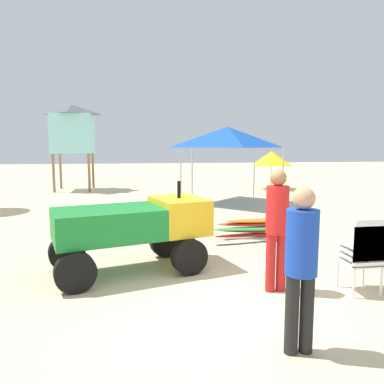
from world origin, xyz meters
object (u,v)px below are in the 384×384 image
stacked_plastic_chairs (365,250)px  beach_umbrella_left (272,158)px  lifeguard_near_center (301,259)px  lifeguard_near_right (277,222)px  surfboard_pile (264,230)px  lifeguard_tower (73,129)px  utility_cart (135,225)px  popup_canopy (227,137)px

stacked_plastic_chairs → beach_umbrella_left: bearing=75.2°
lifeguard_near_center → lifeguard_near_right: lifeguard_near_right is taller
lifeguard_near_right → beach_umbrella_left: bearing=69.8°
lifeguard_near_center → beach_umbrella_left: (4.88, 13.87, 0.51)m
surfboard_pile → lifeguard_tower: lifeguard_tower is taller
utility_cart → beach_umbrella_left: size_ratio=1.42×
stacked_plastic_chairs → beach_umbrella_left: 13.05m
lifeguard_near_right → popup_canopy: 8.39m
lifeguard_near_center → lifeguard_tower: (-4.55, 14.82, 1.91)m
beach_umbrella_left → lifeguard_tower: bearing=174.3°
beach_umbrella_left → stacked_plastic_chairs: bearing=-104.8°
surfboard_pile → stacked_plastic_chairs: bearing=-83.8°
lifeguard_near_center → popup_canopy: size_ratio=0.56×
lifeguard_near_right → beach_umbrella_left: 13.10m
surfboard_pile → beach_umbrella_left: beach_umbrella_left is taller
surfboard_pile → lifeguard_tower: bearing=119.0°
stacked_plastic_chairs → surfboard_pile: stacked_plastic_chairs is taller
utility_cart → stacked_plastic_chairs: utility_cart is taller
lifeguard_tower → beach_umbrella_left: bearing=-5.7°
utility_cart → lifeguard_near_center: 3.24m
stacked_plastic_chairs → lifeguard_near_right: 1.28m
stacked_plastic_chairs → lifeguard_near_center: (-1.55, -1.29, 0.34)m
lifeguard_near_center → lifeguard_near_right: size_ratio=0.96×
lifeguard_near_center → lifeguard_near_right: 1.63m
utility_cart → stacked_plastic_chairs: 3.54m
stacked_plastic_chairs → utility_cart: bearing=155.2°
utility_cart → lifeguard_near_right: 2.36m
lifeguard_tower → lifeguard_near_center: bearing=-72.9°
beach_umbrella_left → lifeguard_near_center: bearing=-109.4°
lifeguard_near_right → beach_umbrella_left: (4.51, 12.29, 0.47)m
stacked_plastic_chairs → lifeguard_tower: bearing=114.3°
lifeguard_near_center → lifeguard_tower: size_ratio=0.43×
popup_canopy → lifeguard_tower: bearing=140.8°
utility_cart → beach_umbrella_left: bearing=59.5°
utility_cart → beach_umbrella_left: beach_umbrella_left is taller
lifeguard_near_center → popup_canopy: bearing=80.4°
surfboard_pile → lifeguard_near_right: size_ratio=1.47×
surfboard_pile → popup_canopy: bearing=85.2°
surfboard_pile → utility_cart: bearing=-149.8°
lifeguard_tower → beach_umbrella_left: 9.58m
utility_cart → lifeguard_near_right: (2.02, -1.18, 0.24)m
lifeguard_near_right → utility_cart: bearing=149.7°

